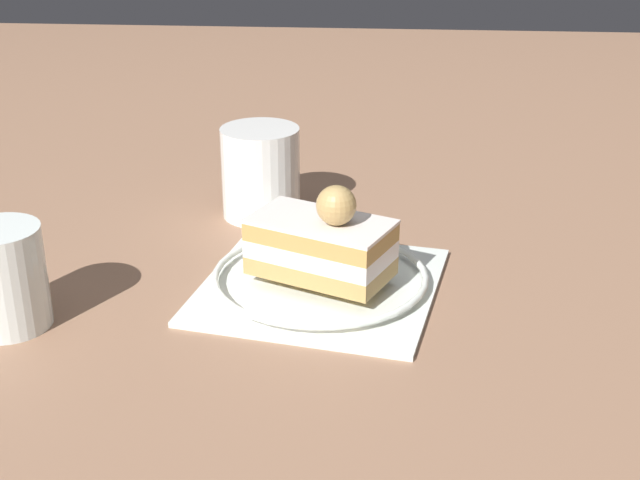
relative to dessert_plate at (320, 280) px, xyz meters
The scene contains 6 objects.
ground_plane 0.02m from the dessert_plate, 125.89° to the right, with size 2.40×2.40×0.00m, color #906950.
dessert_plate is the anchor object (origin of this frame).
cake_slice 0.04m from the dessert_plate, 143.61° to the right, with size 0.11×0.13×0.08m.
fork 0.09m from the dessert_plate, 23.89° to the left, with size 0.13×0.04×0.00m.
drink_glass_near 0.26m from the dessert_plate, 108.95° to the left, with size 0.07×0.07×0.08m.
drink_glass_far 0.18m from the dessert_plate, 24.24° to the left, with size 0.08×0.08×0.09m.
Camera 1 is at (-0.67, -0.04, 0.35)m, focal length 49.92 mm.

